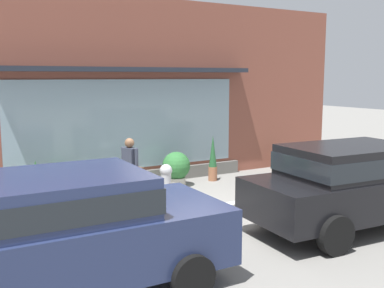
# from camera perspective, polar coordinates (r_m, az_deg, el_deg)

# --- Properties ---
(ground_plane) EXTENTS (60.00, 60.00, 0.00)m
(ground_plane) POSITION_cam_1_polar(r_m,az_deg,el_deg) (9.96, -0.45, -8.50)
(ground_plane) COLOR gray
(curb_strip) EXTENTS (14.00, 0.24, 0.12)m
(curb_strip) POSITION_cam_1_polar(r_m,az_deg,el_deg) (9.77, 0.14, -8.46)
(curb_strip) COLOR #B2B2AD
(curb_strip) RESTS_ON ground_plane
(storefront) EXTENTS (14.00, 0.81, 4.95)m
(storefront) POSITION_cam_1_polar(r_m,az_deg,el_deg) (12.40, -7.83, 6.17)
(storefront) COLOR brown
(storefront) RESTS_ON ground_plane
(fire_hydrant) EXTENTS (0.42, 0.39, 0.90)m
(fire_hydrant) POSITION_cam_1_polar(r_m,az_deg,el_deg) (10.63, -3.23, -4.83)
(fire_hydrant) COLOR #B2B2B7
(fire_hydrant) RESTS_ON ground_plane
(pedestrian_with_handbag) EXTENTS (0.33, 0.65, 1.56)m
(pedestrian_with_handbag) POSITION_cam_1_polar(r_m,az_deg,el_deg) (10.18, -7.61, -2.97)
(pedestrian_with_handbag) COLOR #9E9384
(pedestrian_with_handbag) RESTS_ON ground_plane
(parked_car_black) EXTENTS (4.52, 2.17, 1.62)m
(parked_car_black) POSITION_cam_1_polar(r_m,az_deg,el_deg) (9.28, 19.50, -4.35)
(parked_car_black) COLOR black
(parked_car_black) RESTS_ON ground_plane
(parked_car_navy) EXTENTS (4.19, 2.14, 1.64)m
(parked_car_navy) POSITION_cam_1_polar(r_m,az_deg,el_deg) (6.37, -15.22, -9.92)
(parked_car_navy) COLOR navy
(parked_car_navy) RESTS_ON ground_plane
(potted_plant_near_hydrant) EXTENTS (0.74, 0.74, 0.92)m
(potted_plant_near_hydrant) POSITION_cam_1_polar(r_m,az_deg,el_deg) (12.21, -1.97, -2.95)
(potted_plant_near_hydrant) COLOR #B7B2A3
(potted_plant_near_hydrant) RESTS_ON ground_plane
(potted_plant_window_left) EXTENTS (0.44, 0.44, 1.04)m
(potted_plant_window_left) POSITION_cam_1_polar(r_m,az_deg,el_deg) (10.96, -18.74, -4.67)
(potted_plant_window_left) COLOR #B7B2A3
(potted_plant_window_left) RESTS_ON ground_plane
(potted_plant_by_entrance) EXTENTS (0.40, 0.40, 0.62)m
(potted_plant_by_entrance) POSITION_cam_1_polar(r_m,az_deg,el_deg) (11.70, -8.66, -4.37)
(potted_plant_by_entrance) COLOR #B7B2A3
(potted_plant_by_entrance) RESTS_ON ground_plane
(potted_plant_doorstep) EXTENTS (0.64, 0.64, 0.78)m
(potted_plant_doorstep) POSITION_cam_1_polar(r_m,az_deg,el_deg) (11.15, -14.29, -4.69)
(potted_plant_doorstep) COLOR #4C4C51
(potted_plant_doorstep) RESTS_ON ground_plane
(potted_plant_window_center) EXTENTS (0.37, 0.37, 0.72)m
(potted_plant_window_center) POSITION_cam_1_polar(r_m,az_deg,el_deg) (14.48, 10.79, -1.75)
(potted_plant_window_center) COLOR #B7B2A3
(potted_plant_window_center) RESTS_ON ground_plane
(potted_plant_low_front) EXTENTS (0.25, 0.25, 1.28)m
(potted_plant_low_front) POSITION_cam_1_polar(r_m,az_deg,el_deg) (12.81, 2.60, -1.87)
(potted_plant_low_front) COLOR #9E6042
(potted_plant_low_front) RESTS_ON ground_plane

